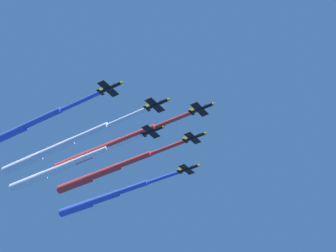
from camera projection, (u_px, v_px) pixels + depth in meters
jet_lead at (103, 149)px, 190.62m from camera, size 47.76×55.65×3.78m
jet_port_inner at (102, 173)px, 203.10m from camera, size 47.77×56.14×3.82m
jet_starboard_inner at (52, 150)px, 186.68m from camera, size 51.14×60.55×3.78m
jet_port_mid at (56, 170)px, 199.27m from camera, size 50.79×59.04×3.71m
jet_starboard_mid at (102, 199)px, 212.70m from camera, size 47.62×54.42×3.82m
jet_port_outer at (5, 137)px, 184.54m from camera, size 53.24×61.76×3.71m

